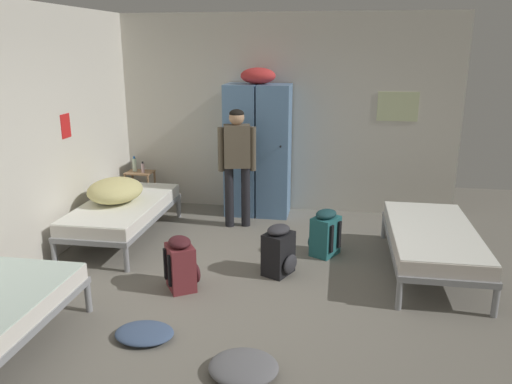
# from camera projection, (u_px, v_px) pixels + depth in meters

# --- Properties ---
(ground_plane) EXTENTS (8.65, 8.65, 0.00)m
(ground_plane) POSITION_uv_depth(u_px,v_px,m) (252.00, 290.00, 5.08)
(ground_plane) COLOR slate
(room_backdrop) EXTENTS (4.88, 5.47, 2.80)m
(room_backdrop) POSITION_uv_depth(u_px,v_px,m) (167.00, 128.00, 6.12)
(room_backdrop) COLOR beige
(room_backdrop) RESTS_ON ground_plane
(locker_bank) EXTENTS (0.90, 0.55, 2.07)m
(locker_bank) POSITION_uv_depth(u_px,v_px,m) (258.00, 148.00, 7.16)
(locker_bank) COLOR #5B84B2
(locker_bank) RESTS_ON ground_plane
(shelf_unit) EXTENTS (0.38, 0.30, 0.57)m
(shelf_unit) POSITION_uv_depth(u_px,v_px,m) (141.00, 186.00, 7.53)
(shelf_unit) COLOR #99704C
(shelf_unit) RESTS_ON ground_plane
(bed_right) EXTENTS (0.90, 1.90, 0.49)m
(bed_right) POSITION_uv_depth(u_px,v_px,m) (432.00, 238.00, 5.43)
(bed_right) COLOR gray
(bed_right) RESTS_ON ground_plane
(bed_left_rear) EXTENTS (0.90, 1.90, 0.49)m
(bed_left_rear) POSITION_uv_depth(u_px,v_px,m) (123.00, 210.00, 6.34)
(bed_left_rear) COLOR gray
(bed_left_rear) RESTS_ON ground_plane
(bedding_heap) EXTENTS (0.65, 0.76, 0.29)m
(bedding_heap) POSITION_uv_depth(u_px,v_px,m) (115.00, 190.00, 6.28)
(bedding_heap) COLOR #D1C67F
(bedding_heap) RESTS_ON bed_left_rear
(person_traveler) EXTENTS (0.49, 0.28, 1.58)m
(person_traveler) POSITION_uv_depth(u_px,v_px,m) (237.00, 157.00, 6.64)
(person_traveler) COLOR black
(person_traveler) RESTS_ON ground_plane
(water_bottle) EXTENTS (0.06, 0.06, 0.22)m
(water_bottle) POSITION_uv_depth(u_px,v_px,m) (135.00, 165.00, 7.47)
(water_bottle) COLOR silver
(water_bottle) RESTS_ON shelf_unit
(lotion_bottle) EXTENTS (0.05, 0.05, 0.16)m
(lotion_bottle) POSITION_uv_depth(u_px,v_px,m) (143.00, 168.00, 7.40)
(lotion_bottle) COLOR beige
(lotion_bottle) RESTS_ON shelf_unit
(backpack_teal) EXTENTS (0.41, 0.40, 0.55)m
(backpack_teal) POSITION_uv_depth(u_px,v_px,m) (325.00, 233.00, 5.89)
(backpack_teal) COLOR #23666B
(backpack_teal) RESTS_ON ground_plane
(backpack_black) EXTENTS (0.40, 0.39, 0.55)m
(backpack_black) POSITION_uv_depth(u_px,v_px,m) (279.00, 251.00, 5.39)
(backpack_black) COLOR black
(backpack_black) RESTS_ON ground_plane
(backpack_maroon) EXTENTS (0.41, 0.40, 0.55)m
(backpack_maroon) POSITION_uv_depth(u_px,v_px,m) (182.00, 264.00, 5.06)
(backpack_maroon) COLOR maroon
(backpack_maroon) RESTS_ON ground_plane
(clothes_pile_denim) EXTENTS (0.50, 0.39, 0.09)m
(clothes_pile_denim) POSITION_uv_depth(u_px,v_px,m) (144.00, 333.00, 4.25)
(clothes_pile_denim) COLOR #42567A
(clothes_pile_denim) RESTS_ON ground_plane
(clothes_pile_grey) EXTENTS (0.53, 0.48, 0.12)m
(clothes_pile_grey) POSITION_uv_depth(u_px,v_px,m) (244.00, 367.00, 3.78)
(clothes_pile_grey) COLOR slate
(clothes_pile_grey) RESTS_ON ground_plane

